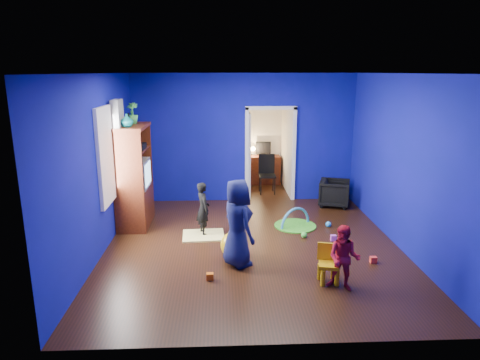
{
  "coord_description": "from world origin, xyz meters",
  "views": [
    {
      "loc": [
        -0.53,
        -6.86,
        2.93
      ],
      "look_at": [
        -0.2,
        0.4,
        1.08
      ],
      "focal_mm": 32.0,
      "sensor_mm": 36.0,
      "label": 1
    }
  ],
  "objects_px": {
    "toddler_red": "(344,258)",
    "tv_armoire": "(134,176)",
    "armchair": "(335,193)",
    "folding_chair": "(267,175)",
    "child_navy": "(238,223)",
    "play_mat": "(295,226)",
    "vase": "(127,120)",
    "hopper_ball": "(234,245)",
    "study_desk": "(263,170)",
    "kid_chair": "(329,266)",
    "crt_tv": "(136,174)",
    "child_black": "(203,209)"
  },
  "relations": [
    {
      "from": "play_mat",
      "to": "child_navy",
      "type": "bearing_deg",
      "value": -125.94
    },
    {
      "from": "crt_tv",
      "to": "hopper_ball",
      "type": "relative_size",
      "value": 1.62
    },
    {
      "from": "child_navy",
      "to": "study_desk",
      "type": "relative_size",
      "value": 1.55
    },
    {
      "from": "play_mat",
      "to": "child_black",
      "type": "bearing_deg",
      "value": -169.17
    },
    {
      "from": "hopper_ball",
      "to": "kid_chair",
      "type": "distance_m",
      "value": 1.59
    },
    {
      "from": "vase",
      "to": "hopper_ball",
      "type": "relative_size",
      "value": 0.55
    },
    {
      "from": "tv_armoire",
      "to": "armchair",
      "type": "bearing_deg",
      "value": 13.42
    },
    {
      "from": "vase",
      "to": "kid_chair",
      "type": "xyz_separation_m",
      "value": [
        3.19,
        -2.24,
        -1.83
      ]
    },
    {
      "from": "toddler_red",
      "to": "crt_tv",
      "type": "xyz_separation_m",
      "value": [
        -3.3,
        2.74,
        0.56
      ]
    },
    {
      "from": "child_navy",
      "to": "play_mat",
      "type": "bearing_deg",
      "value": -63.9
    },
    {
      "from": "hopper_ball",
      "to": "folding_chair",
      "type": "bearing_deg",
      "value": 75.96
    },
    {
      "from": "vase",
      "to": "study_desk",
      "type": "xyz_separation_m",
      "value": [
        2.81,
        3.36,
        -1.7
      ]
    },
    {
      "from": "study_desk",
      "to": "folding_chair",
      "type": "relative_size",
      "value": 0.96
    },
    {
      "from": "vase",
      "to": "toddler_red",
      "type": "bearing_deg",
      "value": -36.18
    },
    {
      "from": "child_navy",
      "to": "hopper_ball",
      "type": "bearing_deg",
      "value": -16.65
    },
    {
      "from": "child_black",
      "to": "crt_tv",
      "type": "xyz_separation_m",
      "value": [
        -1.3,
        0.6,
        0.52
      ]
    },
    {
      "from": "kid_chair",
      "to": "armchair",
      "type": "bearing_deg",
      "value": 86.66
    },
    {
      "from": "hopper_ball",
      "to": "kid_chair",
      "type": "bearing_deg",
      "value": -34.18
    },
    {
      "from": "armchair",
      "to": "tv_armoire",
      "type": "relative_size",
      "value": 0.33
    },
    {
      "from": "child_black",
      "to": "play_mat",
      "type": "relative_size",
      "value": 1.22
    },
    {
      "from": "armchair",
      "to": "folding_chair",
      "type": "relative_size",
      "value": 0.71
    },
    {
      "from": "hopper_ball",
      "to": "study_desk",
      "type": "relative_size",
      "value": 0.49
    },
    {
      "from": "toddler_red",
      "to": "armchair",
      "type": "bearing_deg",
      "value": 102.59
    },
    {
      "from": "child_black",
      "to": "play_mat",
      "type": "distance_m",
      "value": 1.86
    },
    {
      "from": "crt_tv",
      "to": "folding_chair",
      "type": "bearing_deg",
      "value": 37.2
    },
    {
      "from": "vase",
      "to": "kid_chair",
      "type": "distance_m",
      "value": 4.31
    },
    {
      "from": "armchair",
      "to": "child_black",
      "type": "xyz_separation_m",
      "value": [
        -2.86,
        -1.6,
        0.2
      ]
    },
    {
      "from": "toddler_red",
      "to": "hopper_ball",
      "type": "xyz_separation_m",
      "value": [
        -1.47,
        1.1,
        -0.24
      ]
    },
    {
      "from": "child_navy",
      "to": "hopper_ball",
      "type": "relative_size",
      "value": 3.16
    },
    {
      "from": "toddler_red",
      "to": "tv_armoire",
      "type": "xyz_separation_m",
      "value": [
        -3.34,
        2.74,
        0.52
      ]
    },
    {
      "from": "child_navy",
      "to": "vase",
      "type": "bearing_deg",
      "value": 22.31
    },
    {
      "from": "armchair",
      "to": "child_navy",
      "type": "bearing_deg",
      "value": 159.51
    },
    {
      "from": "tv_armoire",
      "to": "folding_chair",
      "type": "xyz_separation_m",
      "value": [
        2.81,
        2.1,
        -0.52
      ]
    },
    {
      "from": "child_navy",
      "to": "play_mat",
      "type": "distance_m",
      "value": 2.13
    },
    {
      "from": "crt_tv",
      "to": "child_navy",
      "type": "bearing_deg",
      "value": -45.24
    },
    {
      "from": "play_mat",
      "to": "toddler_red",
      "type": "bearing_deg",
      "value": -84.71
    },
    {
      "from": "armchair",
      "to": "tv_armoire",
      "type": "height_order",
      "value": "tv_armoire"
    },
    {
      "from": "tv_armoire",
      "to": "crt_tv",
      "type": "xyz_separation_m",
      "value": [
        0.04,
        0.0,
        0.04
      ]
    },
    {
      "from": "armchair",
      "to": "folding_chair",
      "type": "bearing_deg",
      "value": 69.4
    },
    {
      "from": "child_black",
      "to": "toddler_red",
      "type": "relative_size",
      "value": 1.08
    },
    {
      "from": "child_navy",
      "to": "vase",
      "type": "distance_m",
      "value": 2.86
    },
    {
      "from": "vase",
      "to": "tv_armoire",
      "type": "xyz_separation_m",
      "value": [
        0.0,
        0.3,
        -1.1
      ]
    },
    {
      "from": "toddler_red",
      "to": "tv_armoire",
      "type": "relative_size",
      "value": 0.47
    },
    {
      "from": "hopper_ball",
      "to": "play_mat",
      "type": "relative_size",
      "value": 0.53
    },
    {
      "from": "tv_armoire",
      "to": "play_mat",
      "type": "relative_size",
      "value": 2.42
    },
    {
      "from": "armchair",
      "to": "toddler_red",
      "type": "xyz_separation_m",
      "value": [
        -0.86,
        -3.75,
        0.16
      ]
    },
    {
      "from": "play_mat",
      "to": "folding_chair",
      "type": "xyz_separation_m",
      "value": [
        -0.3,
        2.36,
        0.45
      ]
    },
    {
      "from": "vase",
      "to": "hopper_ball",
      "type": "distance_m",
      "value": 2.97
    },
    {
      "from": "child_navy",
      "to": "folding_chair",
      "type": "distance_m",
      "value": 4.1
    },
    {
      "from": "hopper_ball",
      "to": "study_desk",
      "type": "height_order",
      "value": "study_desk"
    }
  ]
}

